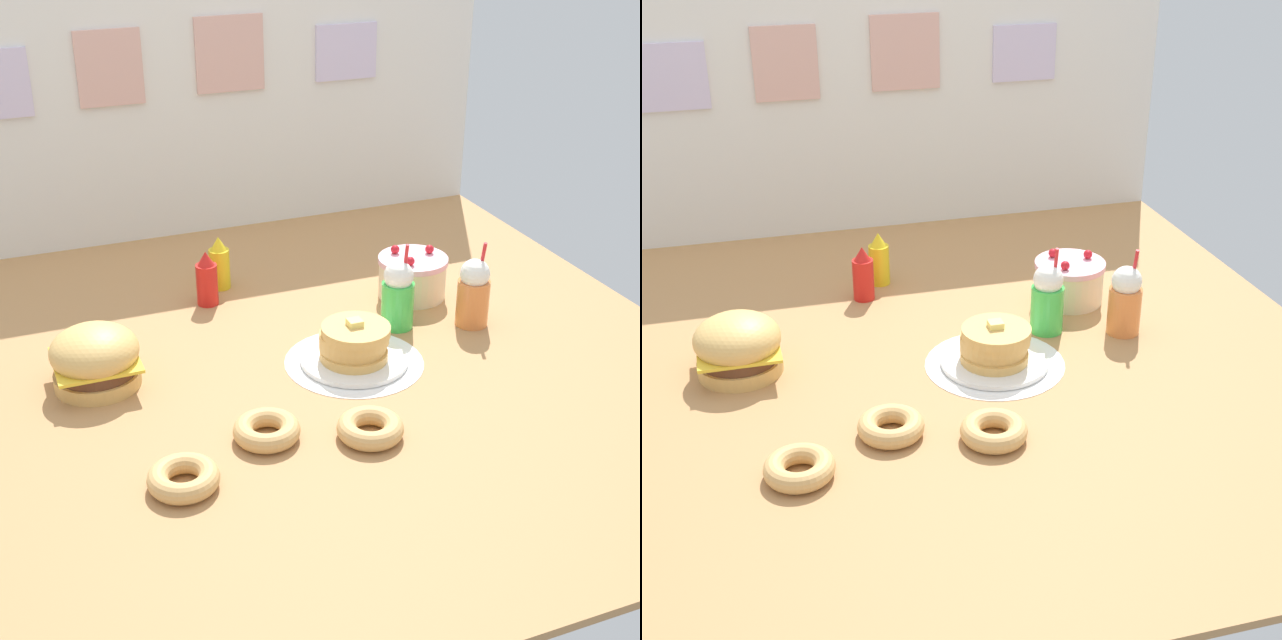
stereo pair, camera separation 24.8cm
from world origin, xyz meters
The scene contains 13 objects.
ground_plane centered at (0.00, 0.00, -0.01)m, with size 2.25×2.14×0.02m, color #B27F4C.
back_wall centered at (0.00, 1.07, 0.43)m, with size 2.25×0.04×0.85m.
doily_mat centered at (0.17, -0.05, 0.00)m, with size 0.38×0.38×0.00m, color white.
burger centered at (-0.50, 0.09, 0.08)m, with size 0.23×0.23×0.17m.
pancake_stack centered at (0.17, -0.05, 0.05)m, with size 0.30×0.30×0.13m.
layer_cake centered at (0.51, 0.27, 0.07)m, with size 0.22×0.22×0.16m.
ketchup_bottle centered at (-0.10, 0.45, 0.08)m, with size 0.07×0.07×0.17m.
mustard_bottle centered at (-0.03, 0.55, 0.08)m, with size 0.07×0.07×0.17m.
cream_soda_cup centered at (0.37, 0.10, 0.10)m, with size 0.10×0.10×0.26m.
orange_float_cup centered at (0.58, 0.03, 0.10)m, with size 0.10×0.10×0.26m.
donut_pink_glaze centered at (-0.40, -0.42, 0.03)m, with size 0.16×0.16×0.05m.
donut_chocolate centered at (-0.17, -0.31, 0.03)m, with size 0.16×0.16×0.05m.
donut_vanilla centered at (0.06, -0.39, 0.03)m, with size 0.16×0.16×0.05m.
Camera 1 is at (-0.73, -2.04, 1.24)m, focal length 51.47 mm.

